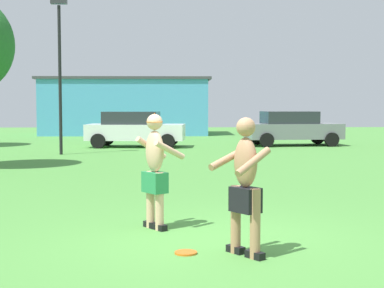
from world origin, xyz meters
name	(u,v)px	position (x,y,z in m)	size (l,w,h in m)	color
ground_plane	(213,242)	(0.00, 0.00, 0.00)	(80.00, 80.00, 0.00)	#4C8E3D
player_with_cap	(155,165)	(-0.83, 0.87, 0.98)	(0.78, 0.84, 1.77)	black
player_in_black	(245,183)	(0.34, -0.75, 0.92)	(0.78, 0.83, 1.74)	black
frisbee	(186,253)	(-0.39, -0.62, 0.01)	(0.29, 0.29, 0.03)	orange
car_white_near_post	(135,129)	(-2.33, 17.88, 0.82)	(4.45, 2.35, 1.58)	white
car_gray_mid_lot	(292,128)	(4.87, 18.57, 0.82)	(4.47, 2.40, 1.58)	slate
lamp_post	(60,60)	(-4.86, 14.10, 3.57)	(0.60, 0.24, 5.84)	black
outbuilding_behind_lot	(126,106)	(-3.64, 29.05, 1.79)	(10.59, 5.19, 3.57)	#4C9ED1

